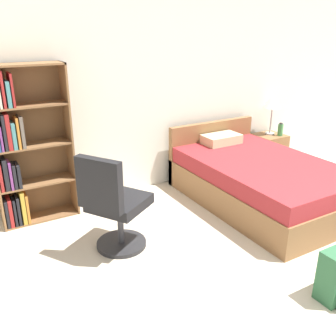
{
  "coord_description": "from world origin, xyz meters",
  "views": [
    {
      "loc": [
        -2.51,
        -0.93,
        2.02
      ],
      "look_at": [
        -0.81,
        1.98,
        0.73
      ],
      "focal_mm": 40.0,
      "sensor_mm": 36.0,
      "label": 1
    }
  ],
  "objects_px": {
    "bed": "(258,180)",
    "water_bottle": "(280,130)",
    "bookshelf": "(21,149)",
    "table_lamp": "(273,103)",
    "nightstand": "(268,151)",
    "office_chair": "(114,206)"
  },
  "relations": [
    {
      "from": "bed",
      "to": "water_bottle",
      "type": "distance_m",
      "value": 1.33
    },
    {
      "from": "bookshelf",
      "to": "table_lamp",
      "type": "xyz_separation_m",
      "value": [
        3.5,
        -0.04,
        0.15
      ]
    },
    {
      "from": "nightstand",
      "to": "water_bottle",
      "type": "height_order",
      "value": "water_bottle"
    },
    {
      "from": "bed",
      "to": "nightstand",
      "type": "xyz_separation_m",
      "value": [
        0.98,
        0.82,
        -0.03
      ]
    },
    {
      "from": "bookshelf",
      "to": "bed",
      "type": "bearing_deg",
      "value": -19.78
    },
    {
      "from": "bed",
      "to": "table_lamp",
      "type": "height_order",
      "value": "table_lamp"
    },
    {
      "from": "bed",
      "to": "table_lamp",
      "type": "relative_size",
      "value": 3.59
    },
    {
      "from": "bookshelf",
      "to": "nightstand",
      "type": "bearing_deg",
      "value": -1.24
    },
    {
      "from": "office_chair",
      "to": "table_lamp",
      "type": "xyz_separation_m",
      "value": [
        2.92,
        1.0,
        0.5
      ]
    },
    {
      "from": "water_bottle",
      "to": "office_chair",
      "type": "bearing_deg",
      "value": -163.92
    },
    {
      "from": "office_chair",
      "to": "water_bottle",
      "type": "relative_size",
      "value": 5.17
    },
    {
      "from": "bed",
      "to": "office_chair",
      "type": "relative_size",
      "value": 2.12
    },
    {
      "from": "bed",
      "to": "table_lamp",
      "type": "bearing_deg",
      "value": 40.37
    },
    {
      "from": "table_lamp",
      "to": "bed",
      "type": "bearing_deg",
      "value": -139.63
    },
    {
      "from": "office_chair",
      "to": "water_bottle",
      "type": "distance_m",
      "value": 3.11
    },
    {
      "from": "bookshelf",
      "to": "office_chair",
      "type": "xyz_separation_m",
      "value": [
        0.58,
        -1.04,
        -0.35
      ]
    },
    {
      "from": "office_chair",
      "to": "water_bottle",
      "type": "xyz_separation_m",
      "value": [
        2.99,
        0.86,
        0.12
      ]
    },
    {
      "from": "bed",
      "to": "nightstand",
      "type": "distance_m",
      "value": 1.28
    },
    {
      "from": "office_chair",
      "to": "nightstand",
      "type": "xyz_separation_m",
      "value": [
        2.89,
        0.96,
        -0.22
      ]
    },
    {
      "from": "nightstand",
      "to": "water_bottle",
      "type": "bearing_deg",
      "value": -46.62
    },
    {
      "from": "office_chair",
      "to": "table_lamp",
      "type": "distance_m",
      "value": 3.12
    },
    {
      "from": "bed",
      "to": "bookshelf",
      "type": "bearing_deg",
      "value": 160.22
    }
  ]
}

